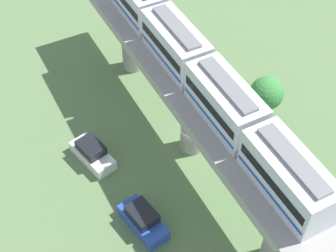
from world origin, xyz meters
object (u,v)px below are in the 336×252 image
(parked_car_blue, at_px, (143,220))
(tree_near_viaduct, at_px, (267,93))
(train, at_px, (199,71))
(parked_car_white, at_px, (92,153))

(parked_car_blue, xyz_separation_m, tree_near_viaduct, (13.95, 4.77, 2.53))
(train, bearing_deg, parked_car_white, 158.02)
(parked_car_blue, bearing_deg, train, 22.30)
(train, height_order, parked_car_blue, train)
(parked_car_white, xyz_separation_m, tree_near_viaduct, (14.90, -2.82, 2.53))
(parked_car_blue, bearing_deg, tree_near_viaduct, 8.48)
(parked_car_blue, relative_size, tree_near_viaduct, 0.94)
(parked_car_blue, bearing_deg, parked_car_white, 86.71)
(train, distance_m, tree_near_viaduct, 9.05)
(train, bearing_deg, tree_near_viaduct, 2.80)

